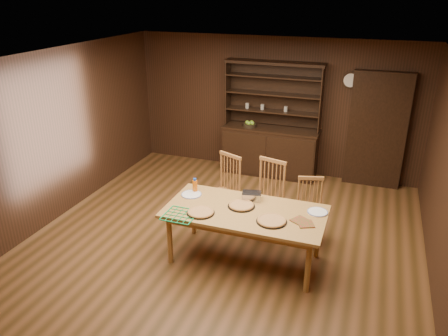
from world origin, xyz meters
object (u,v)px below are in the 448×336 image
at_px(dining_table, 245,215).
at_px(chair_center, 268,194).
at_px(chair_left, 226,187).
at_px(chair_right, 310,207).
at_px(juice_bottle, 195,186).
at_px(china_hutch, 270,145).

distance_m(dining_table, chair_center, 0.88).
xyz_separation_m(chair_left, chair_right, (1.30, -0.07, -0.09)).
relative_size(chair_center, chair_right, 1.20).
xyz_separation_m(chair_right, juice_bottle, (-1.54, -0.57, 0.35)).
bearing_deg(chair_center, dining_table, -80.98).
bearing_deg(chair_left, dining_table, -33.81).
height_order(chair_left, chair_right, chair_left).
bearing_deg(chair_right, juice_bottle, -175.34).
height_order(chair_center, chair_right, chair_center).
bearing_deg(juice_bottle, dining_table, -19.20).
bearing_deg(chair_right, china_hutch, 102.06).
distance_m(china_hutch, chair_left, 2.06).
relative_size(chair_right, juice_bottle, 4.58).
bearing_deg(china_hutch, chair_right, -62.17).
bearing_deg(chair_left, china_hutch, 108.65).
height_order(chair_right, juice_bottle, juice_bottle).
xyz_separation_m(dining_table, chair_center, (0.09, 0.87, -0.08)).
xyz_separation_m(chair_center, juice_bottle, (-0.92, -0.58, 0.25)).
relative_size(china_hutch, dining_table, 1.05).
bearing_deg(chair_center, chair_right, 14.23).
bearing_deg(china_hutch, chair_center, -76.64).
height_order(chair_center, juice_bottle, chair_center).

